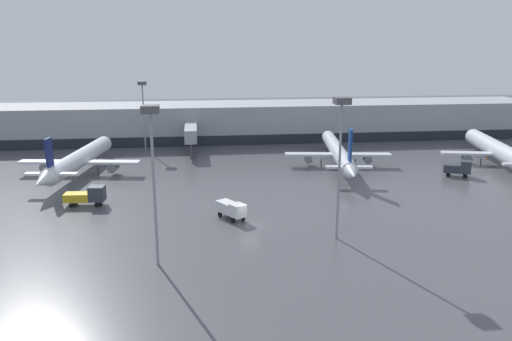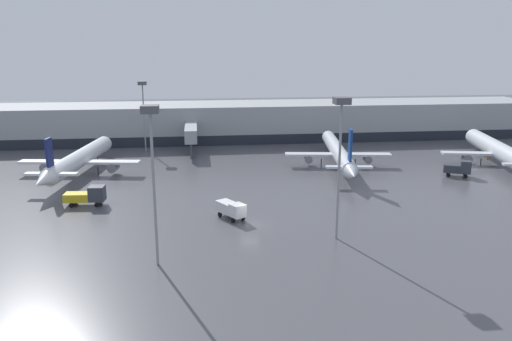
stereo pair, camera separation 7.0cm
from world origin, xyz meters
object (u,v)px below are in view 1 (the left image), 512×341
object	(u,v)px
traffic_cone_0	(487,158)
apron_light_mast_4	(143,95)
parked_jet_1	(338,152)
service_truck_3	(231,209)
parked_jet_2	(499,151)
service_truck_1	(87,195)
parked_jet_0	(79,159)
service_truck_0	(458,168)
apron_light_mast_2	(152,140)
apron_light_mast_3	(341,128)

from	to	relation	value
traffic_cone_0	apron_light_mast_4	bearing A→B (deg)	166.24
parked_jet_1	service_truck_3	bearing A→B (deg)	148.67
parked_jet_1	parked_jet_2	size ratio (longest dim) A/B	0.98
parked_jet_2	service_truck_1	xyz separation A→B (m)	(-76.16, -16.99, -1.24)
parked_jet_1	service_truck_1	bearing A→B (deg)	122.13
service_truck_3	traffic_cone_0	xyz separation A→B (m)	(55.79, 29.91, -1.09)
parked_jet_0	traffic_cone_0	bearing A→B (deg)	-79.99
parked_jet_0	parked_jet_2	xyz separation A→B (m)	(81.24, -1.88, -0.14)
traffic_cone_0	service_truck_0	bearing A→B (deg)	-136.94
parked_jet_2	apron_light_mast_4	xyz separation A→B (m)	(-71.22, 22.04, 9.71)
parked_jet_2	apron_light_mast_2	bearing A→B (deg)	133.94
service_truck_0	apron_light_mast_4	world-z (taller)	apron_light_mast_4
service_truck_3	apron_light_mast_4	size ratio (longest dim) A/B	0.33
service_truck_1	apron_light_mast_3	distance (m)	39.46
apron_light_mast_2	apron_light_mast_4	size ratio (longest dim) A/B	1.12
parked_jet_1	service_truck_1	xyz separation A→B (m)	(-43.92, -19.48, -1.33)
parked_jet_1	service_truck_1	size ratio (longest dim) A/B	6.38
apron_light_mast_2	apron_light_mast_4	distance (m)	61.70
service_truck_3	apron_light_mast_3	size ratio (longest dim) A/B	0.30
service_truck_3	service_truck_0	bearing A→B (deg)	80.41
parked_jet_2	apron_light_mast_2	size ratio (longest dim) A/B	2.25
service_truck_3	apron_light_mast_2	distance (m)	20.66
service_truck_0	apron_light_mast_3	bearing A→B (deg)	-113.91
parked_jet_1	service_truck_0	bearing A→B (deg)	-109.58
parked_jet_2	traffic_cone_0	bearing A→B (deg)	6.19
parked_jet_0	service_truck_3	world-z (taller)	parked_jet_0
parked_jet_1	traffic_cone_0	size ratio (longest dim) A/B	52.87
service_truck_1	apron_light_mast_2	size ratio (longest dim) A/B	0.35
parked_jet_0	parked_jet_1	xyz separation A→B (m)	(49.01, 0.62, -0.06)
parked_jet_2	service_truck_0	bearing A→B (deg)	134.26
apron_light_mast_2	apron_light_mast_3	world-z (taller)	apron_light_mast_3
service_truck_0	service_truck_3	bearing A→B (deg)	-132.65
parked_jet_0	traffic_cone_0	world-z (taller)	parked_jet_0
service_truck_0	apron_light_mast_2	distance (m)	61.74
parked_jet_0	apron_light_mast_2	xyz separation A→B (m)	(16.88, -41.14, 10.92)
parked_jet_1	parked_jet_2	xyz separation A→B (m)	(32.23, -2.50, -0.09)
parked_jet_1	service_truck_1	world-z (taller)	parked_jet_1
parked_jet_1	apron_light_mast_4	distance (m)	44.66
parked_jet_2	traffic_cone_0	xyz separation A→B (m)	(0.50, 4.48, -2.42)
apron_light_mast_2	service_truck_0	bearing A→B (deg)	31.30
parked_jet_0	service_truck_0	distance (m)	69.28
apron_light_mast_2	apron_light_mast_3	bearing A→B (deg)	13.06
parked_jet_2	apron_light_mast_3	distance (m)	56.01
parked_jet_0	apron_light_mast_4	bearing A→B (deg)	-18.25
service_truck_0	apron_light_mast_3	distance (m)	42.01
traffic_cone_0	parked_jet_1	bearing A→B (deg)	-176.54
parked_jet_0	apron_light_mast_4	xyz separation A→B (m)	(10.03, 20.16, 9.57)
parked_jet_2	traffic_cone_0	world-z (taller)	parked_jet_2
parked_jet_1	parked_jet_2	world-z (taller)	parked_jet_2
traffic_cone_0	apron_light_mast_4	size ratio (longest dim) A/B	0.05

